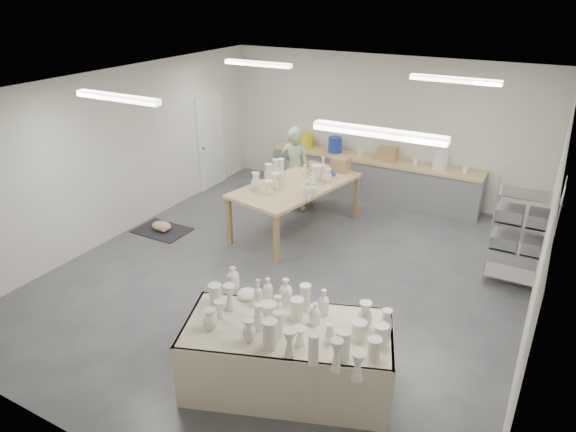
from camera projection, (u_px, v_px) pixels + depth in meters
The scene contains 9 objects.
room at pixel (288, 149), 7.63m from camera, with size 8.00×8.02×3.00m.
back_counter at pixel (372, 176), 11.11m from camera, with size 4.60×0.60×1.24m.
wire_shelf at pixel (523, 231), 7.71m from camera, with size 0.88×0.48×1.80m.
drying_table at pixel (288, 354), 5.86m from camera, with size 2.57×1.88×1.19m.
work_table at pixel (298, 182), 9.47m from camera, with size 1.74×2.72×1.32m.
rug at pixel (162, 230), 9.77m from camera, with size 1.00×0.70×0.02m, color black.
cat at pixel (162, 226), 9.71m from camera, with size 0.48×0.41×0.17m.
potter at pixel (295, 169), 10.40m from camera, with size 0.64×0.42×1.74m, color #93A781.
red_stool at pixel (301, 190), 10.85m from camera, with size 0.41×0.41×0.35m.
Camera 1 is at (3.42, -6.36, 4.32)m, focal length 32.00 mm.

